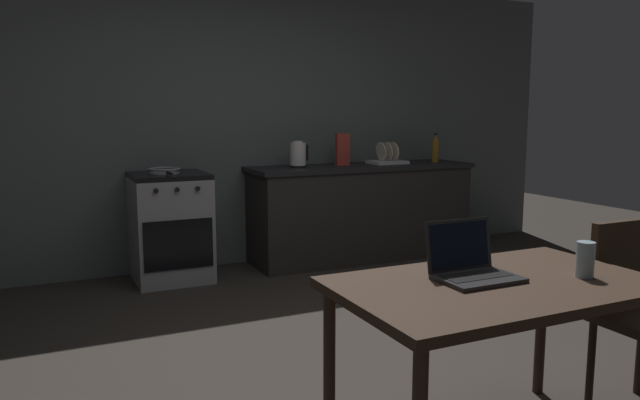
# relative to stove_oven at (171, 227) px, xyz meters

# --- Properties ---
(ground_plane) EXTENTS (12.00, 12.00, 0.00)m
(ground_plane) POSITION_rel_stove_oven_xyz_m (0.63, -2.20, -0.45)
(ground_plane) COLOR #2D2823
(back_wall) EXTENTS (6.40, 0.10, 2.58)m
(back_wall) POSITION_rel_stove_oven_xyz_m (0.93, 0.35, 0.85)
(back_wall) COLOR #515958
(back_wall) RESTS_ON ground_plane
(kitchen_counter) EXTENTS (2.16, 0.64, 0.89)m
(kitchen_counter) POSITION_rel_stove_oven_xyz_m (1.80, 0.00, 0.00)
(kitchen_counter) COLOR #282623
(kitchen_counter) RESTS_ON ground_plane
(stove_oven) EXTENTS (0.60, 0.62, 0.89)m
(stove_oven) POSITION_rel_stove_oven_xyz_m (0.00, 0.00, 0.00)
(stove_oven) COLOR gray
(stove_oven) RESTS_ON ground_plane
(dining_table) EXTENTS (1.28, 0.76, 0.72)m
(dining_table) POSITION_rel_stove_oven_xyz_m (0.65, -3.16, 0.20)
(dining_table) COLOR #332319
(dining_table) RESTS_ON ground_plane
(chair) EXTENTS (0.40, 0.40, 0.88)m
(chair) POSITION_rel_stove_oven_xyz_m (1.50, -3.15, 0.06)
(chair) COLOR #2D2116
(chair) RESTS_ON ground_plane
(laptop) EXTENTS (0.32, 0.26, 0.23)m
(laptop) POSITION_rel_stove_oven_xyz_m (0.59, -3.08, 0.32)
(laptop) COLOR #232326
(laptop) RESTS_ON dining_table
(electric_kettle) EXTENTS (0.17, 0.15, 0.24)m
(electric_kettle) POSITION_rel_stove_oven_xyz_m (1.15, 0.00, 0.56)
(electric_kettle) COLOR black
(electric_kettle) RESTS_ON kitchen_counter
(bottle) EXTENTS (0.07, 0.07, 0.29)m
(bottle) POSITION_rel_stove_oven_xyz_m (2.60, -0.05, 0.58)
(bottle) COLOR #8C601E
(bottle) RESTS_ON kitchen_counter
(frying_pan) EXTENTS (0.25, 0.43, 0.05)m
(frying_pan) POSITION_rel_stove_oven_xyz_m (-0.04, -0.03, 0.47)
(frying_pan) COLOR gray
(frying_pan) RESTS_ON stove_oven
(drinking_glass) EXTENTS (0.07, 0.07, 0.15)m
(drinking_glass) POSITION_rel_stove_oven_xyz_m (1.01, -3.26, 0.35)
(drinking_glass) COLOR #99B7C6
(drinking_glass) RESTS_ON dining_table
(cereal_box) EXTENTS (0.13, 0.05, 0.30)m
(cereal_box) POSITION_rel_stove_oven_xyz_m (1.61, 0.02, 0.59)
(cereal_box) COLOR #B2382D
(cereal_box) RESTS_ON kitchen_counter
(dish_rack) EXTENTS (0.34, 0.26, 0.21)m
(dish_rack) POSITION_rel_stove_oven_xyz_m (2.08, 0.00, 0.49)
(dish_rack) COLOR silver
(dish_rack) RESTS_ON kitchen_counter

